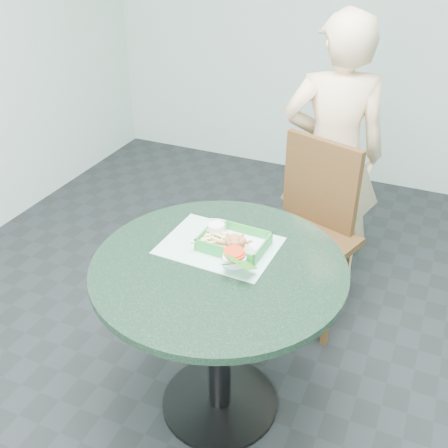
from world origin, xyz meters
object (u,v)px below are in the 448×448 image
at_px(dining_chair, 312,221).
at_px(sauce_ramekin, 216,232).
at_px(food_basket, 234,248).
at_px(diner_person, 333,155).
at_px(crab_sandwich, 235,247).
at_px(cafe_table, 219,303).

distance_m(dining_chair, sauce_ramekin, 0.77).
bearing_deg(food_basket, sauce_ramekin, 163.88).
height_order(diner_person, food_basket, diner_person).
height_order(food_basket, crab_sandwich, crab_sandwich).
relative_size(cafe_table, crab_sandwich, 8.60).
bearing_deg(crab_sandwich, food_basket, 119.83).
bearing_deg(dining_chair, diner_person, 108.66).
xyz_separation_m(crab_sandwich, sauce_ramekin, (-0.11, 0.06, 0.00)).
bearing_deg(dining_chair, food_basket, -82.12).
bearing_deg(cafe_table, food_basket, 84.81).
bearing_deg(food_basket, diner_person, 82.35).
height_order(cafe_table, diner_person, diner_person).
height_order(cafe_table, crab_sandwich, crab_sandwich).
height_order(cafe_table, dining_chair, dining_chair).
bearing_deg(diner_person, cafe_table, 64.33).
xyz_separation_m(cafe_table, dining_chair, (0.15, 0.83, -0.05)).
xyz_separation_m(dining_chair, sauce_ramekin, (-0.23, -0.68, 0.27)).
distance_m(cafe_table, diner_person, 1.17).
bearing_deg(sauce_ramekin, crab_sandwich, -29.32).
xyz_separation_m(food_basket, crab_sandwich, (0.02, -0.04, 0.03)).
xyz_separation_m(dining_chair, food_basket, (-0.14, -0.71, 0.23)).
relative_size(dining_chair, diner_person, 0.61).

